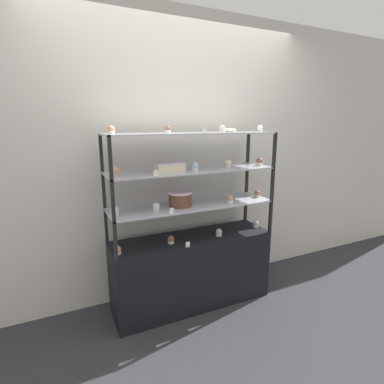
% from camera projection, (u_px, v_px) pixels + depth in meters
% --- Properties ---
extents(ground_plane, '(20.00, 20.00, 0.00)m').
position_uv_depth(ground_plane, '(192.00, 302.00, 2.78)').
color(ground_plane, '#2D2D33').
extents(back_wall, '(8.00, 0.05, 2.60)m').
position_uv_depth(back_wall, '(176.00, 158.00, 2.79)').
color(back_wall, silver).
rests_on(back_wall, ground_plane).
extents(display_base, '(1.42, 0.41, 0.64)m').
position_uv_depth(display_base, '(192.00, 270.00, 2.70)').
color(display_base, black).
rests_on(display_base, ground_plane).
extents(display_riser_lower, '(1.42, 0.41, 0.30)m').
position_uv_depth(display_riser_lower, '(192.00, 206.00, 2.57)').
color(display_riser_lower, black).
rests_on(display_riser_lower, display_base).
extents(display_riser_middle, '(1.42, 0.41, 0.30)m').
position_uv_depth(display_riser_middle, '(192.00, 171.00, 2.50)').
color(display_riser_middle, black).
rests_on(display_riser_middle, display_riser_lower).
extents(display_riser_upper, '(1.42, 0.41, 0.30)m').
position_uv_depth(display_riser_upper, '(192.00, 135.00, 2.43)').
color(display_riser_upper, black).
rests_on(display_riser_upper, display_riser_middle).
extents(layer_cake_centerpiece, '(0.20, 0.20, 0.13)m').
position_uv_depth(layer_cake_centerpiece, '(180.00, 198.00, 2.49)').
color(layer_cake_centerpiece, brown).
rests_on(layer_cake_centerpiece, display_riser_lower).
extents(sheet_cake_frosted, '(0.23, 0.12, 0.07)m').
position_uv_depth(sheet_cake_frosted, '(170.00, 167.00, 2.36)').
color(sheet_cake_frosted, beige).
rests_on(sheet_cake_frosted, display_riser_middle).
extents(cupcake_0, '(0.06, 0.06, 0.07)m').
position_uv_depth(cupcake_0, '(118.00, 250.00, 2.28)').
color(cupcake_0, beige).
rests_on(cupcake_0, display_base).
extents(cupcake_1, '(0.06, 0.06, 0.07)m').
position_uv_depth(cupcake_1, '(171.00, 240.00, 2.49)').
color(cupcake_1, beige).
rests_on(cupcake_1, display_base).
extents(cupcake_2, '(0.06, 0.06, 0.07)m').
position_uv_depth(cupcake_2, '(219.00, 232.00, 2.65)').
color(cupcake_2, beige).
rests_on(cupcake_2, display_base).
extents(cupcake_3, '(0.06, 0.06, 0.07)m').
position_uv_depth(cupcake_3, '(256.00, 224.00, 2.87)').
color(cupcake_3, white).
rests_on(cupcake_3, display_base).
extents(price_tag_0, '(0.04, 0.00, 0.04)m').
position_uv_depth(price_tag_0, '(188.00, 244.00, 2.41)').
color(price_tag_0, white).
rests_on(price_tag_0, display_base).
extents(cupcake_4, '(0.05, 0.05, 0.07)m').
position_uv_depth(cupcake_4, '(116.00, 211.00, 2.25)').
color(cupcake_4, white).
rests_on(cupcake_4, display_riser_lower).
extents(cupcake_5, '(0.05, 0.05, 0.07)m').
position_uv_depth(cupcake_5, '(156.00, 207.00, 2.36)').
color(cupcake_5, white).
rests_on(cupcake_5, display_riser_lower).
extents(cupcake_6, '(0.05, 0.05, 0.07)m').
position_uv_depth(cupcake_6, '(230.00, 199.00, 2.59)').
color(cupcake_6, white).
rests_on(cupcake_6, display_riser_lower).
extents(cupcake_7, '(0.05, 0.05, 0.07)m').
position_uv_depth(cupcake_7, '(257.00, 194.00, 2.79)').
color(cupcake_7, '#CCB28C').
rests_on(cupcake_7, display_riser_lower).
extents(price_tag_1, '(0.04, 0.00, 0.04)m').
position_uv_depth(price_tag_1, '(172.00, 211.00, 2.29)').
color(price_tag_1, white).
rests_on(price_tag_1, display_riser_lower).
extents(cupcake_8, '(0.06, 0.06, 0.07)m').
position_uv_depth(cupcake_8, '(115.00, 172.00, 2.15)').
color(cupcake_8, '#CCB28C').
rests_on(cupcake_8, display_riser_middle).
extents(cupcake_9, '(0.06, 0.06, 0.07)m').
position_uv_depth(cupcake_9, '(195.00, 167.00, 2.41)').
color(cupcake_9, white).
rests_on(cupcake_9, display_riser_middle).
extents(cupcake_10, '(0.06, 0.06, 0.07)m').
position_uv_depth(cupcake_10, '(228.00, 164.00, 2.58)').
color(cupcake_10, beige).
rests_on(cupcake_10, display_riser_middle).
extents(cupcake_11, '(0.06, 0.06, 0.07)m').
position_uv_depth(cupcake_11, '(259.00, 162.00, 2.71)').
color(cupcake_11, beige).
rests_on(cupcake_11, display_riser_middle).
extents(price_tag_2, '(0.04, 0.00, 0.04)m').
position_uv_depth(price_tag_2, '(156.00, 173.00, 2.17)').
color(price_tag_2, white).
rests_on(price_tag_2, display_riser_middle).
extents(cupcake_12, '(0.05, 0.05, 0.06)m').
position_uv_depth(cupcake_12, '(111.00, 130.00, 2.06)').
color(cupcake_12, white).
rests_on(cupcake_12, display_riser_upper).
extents(cupcake_13, '(0.05, 0.05, 0.06)m').
position_uv_depth(cupcake_13, '(168.00, 129.00, 2.28)').
color(cupcake_13, white).
rests_on(cupcake_13, display_riser_upper).
extents(cupcake_14, '(0.05, 0.05, 0.06)m').
position_uv_depth(cupcake_14, '(222.00, 129.00, 2.42)').
color(cupcake_14, beige).
rests_on(cupcake_14, display_riser_upper).
extents(cupcake_15, '(0.05, 0.05, 0.06)m').
position_uv_depth(cupcake_15, '(260.00, 128.00, 2.66)').
color(cupcake_15, beige).
rests_on(cupcake_15, display_riser_upper).
extents(price_tag_3, '(0.04, 0.00, 0.04)m').
position_uv_depth(price_tag_3, '(205.00, 130.00, 2.27)').
color(price_tag_3, white).
rests_on(price_tag_3, display_riser_upper).
extents(donut_glazed, '(0.11, 0.11, 0.03)m').
position_uv_depth(donut_glazed, '(229.00, 130.00, 2.58)').
color(donut_glazed, '#EFE5CC').
rests_on(donut_glazed, display_riser_upper).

